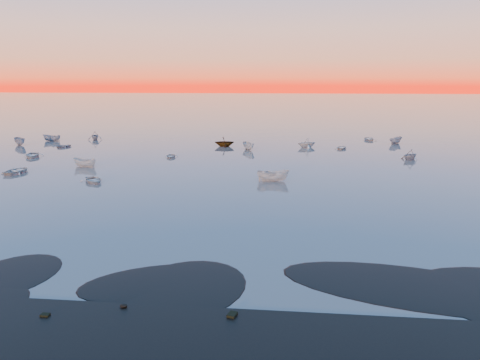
# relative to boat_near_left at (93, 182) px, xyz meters

# --- Properties ---
(ground) EXTENTS (600.00, 600.00, 0.00)m
(ground) POSITION_rel_boat_near_left_xyz_m (19.36, 70.97, 0.00)
(ground) COLOR #635952
(ground) RESTS_ON ground
(mud_lobes) EXTENTS (140.00, 6.00, 0.07)m
(mud_lobes) POSITION_rel_boat_near_left_xyz_m (19.36, -30.03, 0.01)
(mud_lobes) COLOR black
(mud_lobes) RESTS_ON ground
(moored_fleet) EXTENTS (124.00, 58.00, 1.20)m
(moored_fleet) POSITION_rel_boat_near_left_xyz_m (19.36, 23.97, 0.00)
(moored_fleet) COLOR silver
(moored_fleet) RESTS_ON ground
(boat_near_left) EXTENTS (4.09, 3.68, 0.98)m
(boat_near_left) POSITION_rel_boat_near_left_xyz_m (0.00, 0.00, 0.00)
(boat_near_left) COLOR silver
(boat_near_left) RESTS_ON ground
(boat_near_center) EXTENTS (1.91, 4.30, 1.47)m
(boat_near_center) POSITION_rel_boat_near_left_xyz_m (23.12, 3.16, 0.00)
(boat_near_center) COLOR silver
(boat_near_center) RESTS_ON ground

